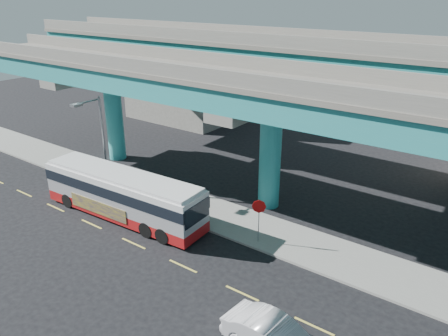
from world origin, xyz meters
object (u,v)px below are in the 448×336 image
Objects in this scene: street_lamp at (96,131)px; transit_bus at (123,193)px; parked_car at (137,178)px; stop_sign at (259,212)px.

transit_bus is at bearing -21.57° from street_lamp.
transit_bus is 4.75m from parked_car.
transit_bus is 9.51m from stop_sign.
transit_bus reaches higher than stop_sign.
street_lamp is at bearing 160.15° from parked_car.
parked_car is 12.08m from stop_sign.
parked_car is 1.46× the size of stop_sign.
transit_bus is 3.05× the size of parked_car.
stop_sign is at bearing -78.60° from parked_car.
street_lamp is at bearing 177.06° from stop_sign.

